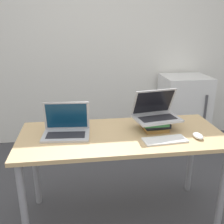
# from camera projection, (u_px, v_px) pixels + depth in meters

# --- Properties ---
(wall_back) EXTENTS (8.00, 0.05, 2.70)m
(wall_back) POSITION_uv_depth(u_px,v_px,m) (100.00, 40.00, 3.36)
(wall_back) COLOR silver
(wall_back) RESTS_ON ground_plane
(desk) EXTENTS (1.56, 0.68, 0.77)m
(desk) POSITION_uv_depth(u_px,v_px,m) (122.00, 144.00, 2.03)
(desk) COLOR tan
(desk) RESTS_ON ground_plane
(laptop_left) EXTENTS (0.36, 0.26, 0.24)m
(laptop_left) POSITION_uv_depth(u_px,v_px,m) (66.00, 129.00, 1.97)
(laptop_left) COLOR #B2B2B7
(laptop_left) RESTS_ON desk
(book_stack) EXTENTS (0.22, 0.24, 0.09)m
(book_stack) POSITION_uv_depth(u_px,v_px,m) (154.00, 124.00, 2.08)
(book_stack) COLOR olive
(book_stack) RESTS_ON desk
(laptop_on_books) EXTENTS (0.38, 0.30, 0.23)m
(laptop_on_books) POSITION_uv_depth(u_px,v_px,m) (156.00, 113.00, 2.05)
(laptop_on_books) COLOR #B2B2B7
(laptop_on_books) RESTS_ON book_stack
(wireless_keyboard) EXTENTS (0.32, 0.15, 0.01)m
(wireless_keyboard) POSITION_uv_depth(u_px,v_px,m) (165.00, 140.00, 1.88)
(wireless_keyboard) COLOR white
(wireless_keyboard) RESTS_ON desk
(mouse) EXTENTS (0.07, 0.11, 0.03)m
(mouse) POSITION_uv_depth(u_px,v_px,m) (198.00, 136.00, 1.92)
(mouse) COLOR white
(mouse) RESTS_ON desk
(mini_fridge) EXTENTS (0.59, 0.52, 0.92)m
(mini_fridge) POSITION_uv_depth(u_px,v_px,m) (183.00, 110.00, 3.49)
(mini_fridge) COLOR white
(mini_fridge) RESTS_ON ground_plane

